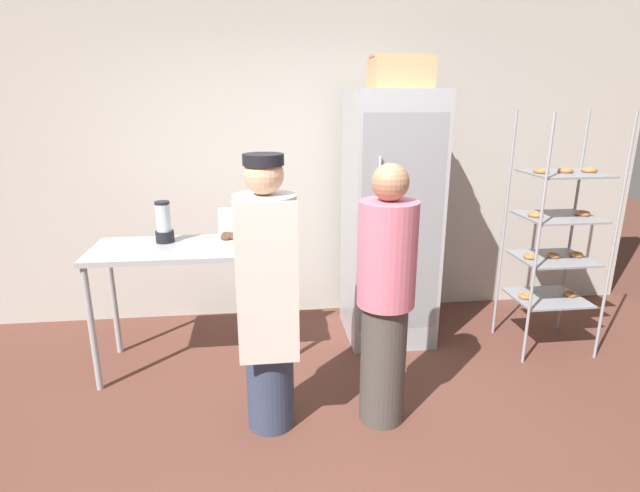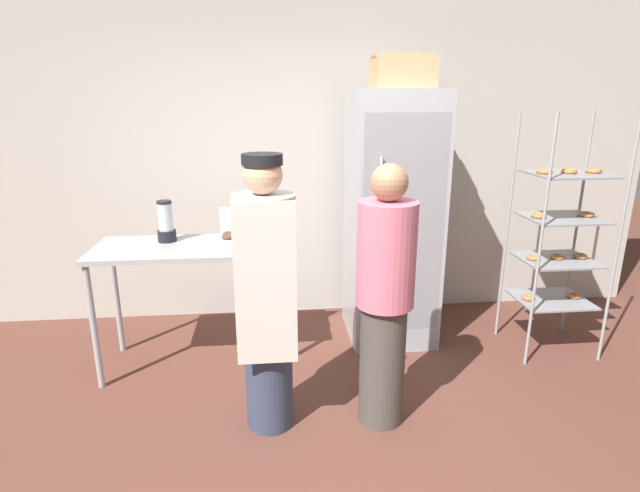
% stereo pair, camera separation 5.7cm
% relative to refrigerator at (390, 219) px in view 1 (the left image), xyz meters
% --- Properties ---
extents(ground_plane, '(14.00, 14.00, 0.00)m').
position_rel_refrigerator_xyz_m(ground_plane, '(-0.71, -1.62, -1.00)').
color(ground_plane, brown).
extents(back_wall, '(6.40, 0.12, 2.99)m').
position_rel_refrigerator_xyz_m(back_wall, '(-0.71, 0.61, 0.50)').
color(back_wall, '#B7B2A8').
rests_on(back_wall, ground_plane).
extents(refrigerator, '(0.67, 0.75, 1.99)m').
position_rel_refrigerator_xyz_m(refrigerator, '(0.00, 0.00, 0.00)').
color(refrigerator, '#9EA0A5').
rests_on(refrigerator, ground_plane).
extents(baking_rack, '(0.61, 0.52, 1.84)m').
position_rel_refrigerator_xyz_m(baking_rack, '(1.21, -0.37, -0.08)').
color(baking_rack, '#93969B').
rests_on(baking_rack, ground_plane).
extents(prep_counter, '(1.15, 0.61, 0.93)m').
position_rel_refrigerator_xyz_m(prep_counter, '(-1.63, -0.35, -0.19)').
color(prep_counter, '#9EA0A5').
rests_on(prep_counter, ground_plane).
extents(donut_box, '(0.25, 0.20, 0.25)m').
position_rel_refrigerator_xyz_m(donut_box, '(-1.21, -0.34, -0.02)').
color(donut_box, silver).
rests_on(donut_box, prep_counter).
extents(blender_pitcher, '(0.13, 0.13, 0.30)m').
position_rel_refrigerator_xyz_m(blender_pitcher, '(-1.72, -0.23, 0.07)').
color(blender_pitcher, black).
rests_on(blender_pitcher, prep_counter).
extents(cardboard_storage_box, '(0.43, 0.35, 0.24)m').
position_rel_refrigerator_xyz_m(cardboard_storage_box, '(0.02, -0.06, 1.11)').
color(cardboard_storage_box, tan).
rests_on(cardboard_storage_box, refrigerator).
extents(person_baker, '(0.35, 0.37, 1.65)m').
position_rel_refrigerator_xyz_m(person_baker, '(-1.00, -1.14, -0.14)').
color(person_baker, '#333D56').
rests_on(person_baker, ground_plane).
extents(person_customer, '(0.34, 0.34, 1.59)m').
position_rel_refrigerator_xyz_m(person_customer, '(-0.32, -1.16, -0.18)').
color(person_customer, '#47423D').
rests_on(person_customer, ground_plane).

